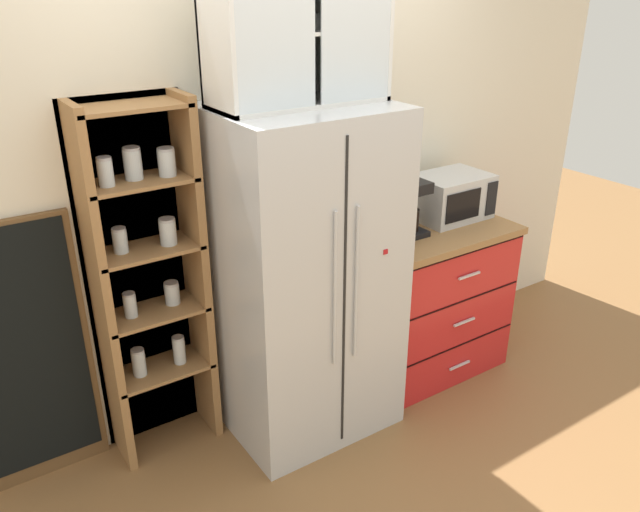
# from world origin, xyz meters

# --- Properties ---
(ground_plane) EXTENTS (10.70, 10.70, 0.00)m
(ground_plane) POSITION_xyz_m (0.00, 0.00, 0.00)
(ground_plane) COLOR olive
(wall_back_cream) EXTENTS (5.00, 0.10, 2.55)m
(wall_back_cream) POSITION_xyz_m (0.00, 0.40, 1.27)
(wall_back_cream) COLOR silver
(wall_back_cream) RESTS_ON ground
(refrigerator) EXTENTS (0.83, 0.72, 1.71)m
(refrigerator) POSITION_xyz_m (0.00, 0.00, 0.85)
(refrigerator) COLOR silver
(refrigerator) RESTS_ON ground
(pantry_shelf_column) EXTENTS (0.54, 0.29, 1.78)m
(pantry_shelf_column) POSITION_xyz_m (-0.71, 0.28, 0.93)
(pantry_shelf_column) COLOR brown
(pantry_shelf_column) RESTS_ON ground
(counter_cabinet) EXTENTS (0.90, 0.66, 0.92)m
(counter_cabinet) POSITION_xyz_m (0.89, 0.04, 0.46)
(counter_cabinet) COLOR red
(counter_cabinet) RESTS_ON ground
(microwave) EXTENTS (0.44, 0.33, 0.26)m
(microwave) POSITION_xyz_m (1.08, 0.08, 1.05)
(microwave) COLOR silver
(microwave) RESTS_ON counter_cabinet
(coffee_maker) EXTENTS (0.17, 0.20, 0.31)m
(coffee_maker) POSITION_xyz_m (0.69, 0.04, 1.07)
(coffee_maker) COLOR black
(coffee_maker) RESTS_ON counter_cabinet
(mug_cream) EXTENTS (0.12, 0.08, 0.09)m
(mug_cream) POSITION_xyz_m (0.52, 0.05, 0.97)
(mug_cream) COLOR silver
(mug_cream) RESTS_ON counter_cabinet
(bottle_amber) EXTENTS (0.06, 0.06, 0.26)m
(bottle_amber) POSITION_xyz_m (0.89, 0.08, 1.03)
(bottle_amber) COLOR brown
(bottle_amber) RESTS_ON counter_cabinet
(upper_cabinet) EXTENTS (0.80, 0.32, 0.62)m
(upper_cabinet) POSITION_xyz_m (-0.00, 0.05, 2.02)
(upper_cabinet) COLOR silver
(upper_cabinet) RESTS_ON refrigerator
(chalkboard_menu) EXTENTS (0.60, 0.04, 1.32)m
(chalkboard_menu) POSITION_xyz_m (-1.30, 0.33, 0.66)
(chalkboard_menu) COLOR brown
(chalkboard_menu) RESTS_ON ground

